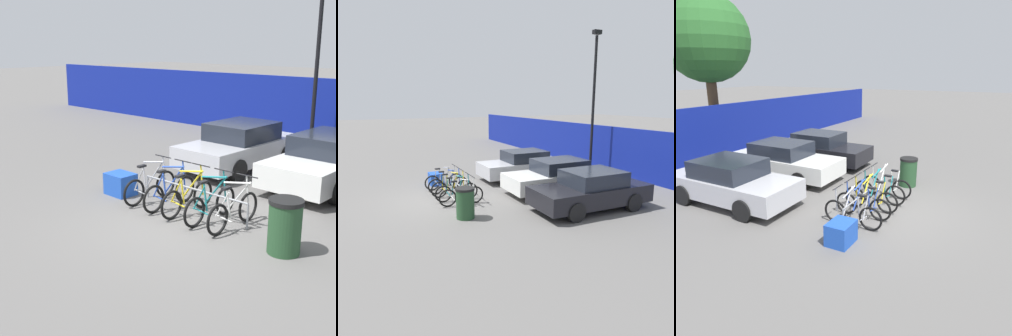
{
  "view_description": "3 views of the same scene",
  "coord_description": "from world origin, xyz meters",
  "views": [
    {
      "loc": [
        6.31,
        -6.91,
        3.74
      ],
      "look_at": [
        -1.3,
        0.96,
        0.78
      ],
      "focal_mm": 50.0,
      "sensor_mm": 36.0,
      "label": 1
    },
    {
      "loc": [
        12.2,
        -2.97,
        3.81
      ],
      "look_at": [
        0.77,
        2.45,
        1.19
      ],
      "focal_mm": 35.0,
      "sensor_mm": 36.0,
      "label": 2
    },
    {
      "loc": [
        -8.59,
        -3.04,
        4.01
      ],
      "look_at": [
        -0.18,
        1.47,
        1.15
      ],
      "focal_mm": 35.0,
      "sensor_mm": 36.0,
      "label": 3
    }
  ],
  "objects": [
    {
      "name": "ground_plane",
      "position": [
        0.0,
        0.0,
        0.0
      ],
      "size": [
        120.0,
        120.0,
        0.0
      ],
      "primitive_type": "plane",
      "color": "#605E5B"
    },
    {
      "name": "hoarding_wall",
      "position": [
        0.0,
        9.5,
        1.23
      ],
      "size": [
        36.0,
        0.16,
        2.46
      ],
      "primitive_type": "cube",
      "color": "navy",
      "rests_on": "ground"
    },
    {
      "name": "bike_rack",
      "position": [
        -0.25,
        0.68,
        0.48
      ],
      "size": [
        3.01,
        0.04,
        0.57
      ],
      "color": "gray",
      "rests_on": "ground"
    },
    {
      "name": "bicycle_silver",
      "position": [
        -1.48,
        0.53,
        0.38
      ],
      "size": [
        0.68,
        1.71,
        1.05
      ],
      "rotation": [
        0.0,
        0.0,
        0.04
      ],
      "color": "black",
      "rests_on": "ground"
    },
    {
      "name": "bicycle_blue",
      "position": [
        -0.83,
        0.53,
        0.38
      ],
      "size": [
        0.68,
        1.71,
        1.05
      ],
      "rotation": [
        0.0,
        0.0,
        -0.06
      ],
      "color": "black",
      "rests_on": "ground"
    },
    {
      "name": "bicycle_yellow",
      "position": [
        -0.27,
        0.53,
        0.38
      ],
      "size": [
        0.68,
        1.71,
        1.05
      ],
      "rotation": [
        0.0,
        0.0,
        0.01
      ],
      "color": "black",
      "rests_on": "ground"
    },
    {
      "name": "bicycle_teal",
      "position": [
        0.38,
        0.53,
        0.38
      ],
      "size": [
        0.68,
        1.71,
        1.05
      ],
      "rotation": [
        0.0,
        0.0,
        -0.01
      ],
      "color": "black",
      "rests_on": "ground"
    },
    {
      "name": "bicycle_white",
      "position": [
        0.99,
        0.53,
        0.38
      ],
      "size": [
        0.68,
        1.71,
        1.05
      ],
      "rotation": [
        0.0,
        0.0,
        0.05
      ],
      "color": "black",
      "rests_on": "ground"
    },
    {
      "name": "car_silver",
      "position": [
        -1.77,
        4.58,
        0.69
      ],
      "size": [
        1.91,
        4.26,
        1.4
      ],
      "color": "#B7B7BC",
      "rests_on": "ground"
    },
    {
      "name": "car_white",
      "position": [
        1.01,
        4.73,
        0.69
      ],
      "size": [
        1.91,
        4.43,
        1.4
      ],
      "color": "silver",
      "rests_on": "ground"
    },
    {
      "name": "car_black",
      "position": [
        3.37,
        4.54,
        0.69
      ],
      "size": [
        1.91,
        4.25,
        1.4
      ],
      "color": "black",
      "rests_on": "ground"
    },
    {
      "name": "trash_bin",
      "position": [
        2.35,
        0.22,
        0.52
      ],
      "size": [
        0.63,
        0.63,
        1.03
      ],
      "color": "#234728",
      "rests_on": "ground"
    },
    {
      "name": "cargo_crate",
      "position": [
        -2.4,
        0.36,
        0.28
      ],
      "size": [
        0.7,
        0.56,
        0.55
      ],
      "primitive_type": "cube",
      "color": "blue",
      "rests_on": "ground"
    },
    {
      "name": "tree_behind_hoarding",
      "position": [
        3.57,
        11.3,
        5.5
      ],
      "size": [
        4.34,
        4.34,
        7.72
      ],
      "color": "brown",
      "rests_on": "ground"
    }
  ]
}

